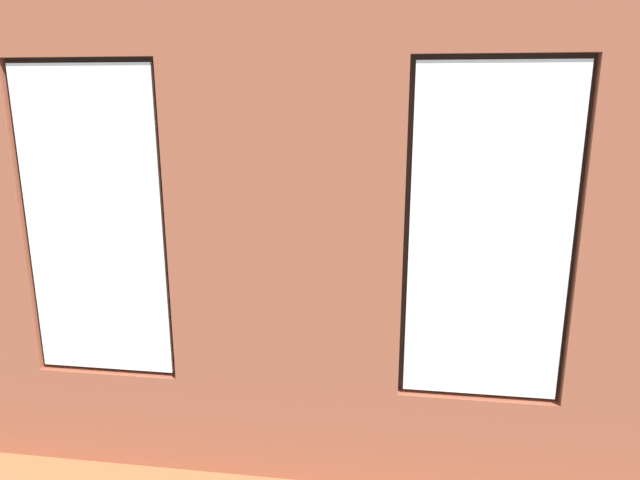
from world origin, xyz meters
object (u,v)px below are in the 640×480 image
remote_gray (264,280)px  tv_flatscreen (137,229)px  couch_by_window (295,377)px  media_console (140,273)px  table_plant_small (288,267)px  remote_silver (333,276)px  potted_plant_near_tv (149,261)px  potted_plant_foreground_right (204,224)px  candle_jar (307,279)px  potted_plant_beside_window_right (123,323)px  couch_left (547,310)px  cup_ceramic (300,275)px  papasan_chair (304,232)px  potted_plant_corner_near_left (517,225)px  coffee_table (300,284)px

remote_gray → tv_flatscreen: 1.91m
couch_by_window → media_console: bearing=-46.6°
table_plant_small → remote_silver: table_plant_small is taller
potted_plant_near_tv → remote_gray: bearing=-170.7°
table_plant_small → potted_plant_foreground_right: bearing=-50.8°
candle_jar → tv_flatscreen: bearing=-17.4°
potted_plant_beside_window_right → couch_by_window: bearing=-175.2°
couch_left → cup_ceramic: 2.54m
papasan_chair → potted_plant_foreground_right: potted_plant_foreground_right is taller
media_console → papasan_chair: papasan_chair is taller
media_console → potted_plant_corner_near_left: potted_plant_corner_near_left is taller
cup_ceramic → remote_gray: 0.40m
table_plant_small → potted_plant_near_tv: size_ratio=0.14×
cup_ceramic → potted_plant_corner_near_left: 3.46m
couch_by_window → papasan_chair: size_ratio=1.82×
couch_by_window → potted_plant_foreground_right: couch_by_window is taller
remote_gray → potted_plant_beside_window_right: potted_plant_beside_window_right is taller
potted_plant_near_tv → potted_plant_foreground_right: 2.48m
candle_jar → table_plant_small: table_plant_small is taller
media_console → potted_plant_corner_near_left: 5.08m
coffee_table → cup_ceramic: 0.10m
coffee_table → remote_gray: 0.40m
remote_gray → papasan_chair: 2.28m
candle_jar → papasan_chair: size_ratio=0.09×
table_plant_small → coffee_table: bearing=148.0°
remote_silver → potted_plant_near_tv: size_ratio=0.13×
cup_ceramic → remote_silver: size_ratio=0.53×
remote_silver → remote_gray: same height
couch_left → coffee_table: couch_left is taller
couch_by_window → table_plant_small: (0.46, -2.09, 0.20)m
potted_plant_beside_window_right → potted_plant_near_tv: size_ratio=1.09×
potted_plant_corner_near_left → papasan_chair: bearing=0.6°
remote_silver → potted_plant_foreground_right: size_ratio=0.21×
remote_gray → potted_plant_foreground_right: potted_plant_foreground_right is taller
couch_by_window → candle_jar: size_ratio=19.77×
remote_gray → media_console: (1.75, -0.69, -0.21)m
couch_by_window → potted_plant_beside_window_right: size_ratio=1.33×
remote_silver → potted_plant_foreground_right: 2.96m
couch_by_window → papasan_chair: bearing=-81.5°
remote_silver → remote_gray: (0.72, 0.26, 0.00)m
coffee_table → media_console: (2.13, -0.58, -0.15)m
media_console → potted_plant_foreground_right: (-0.30, -1.57, 0.27)m
remote_silver → media_console: (2.47, -0.44, -0.21)m
potted_plant_corner_near_left → potted_plant_near_tv: size_ratio=0.73×
table_plant_small → remote_silver: bearing=-175.5°
remote_silver → potted_plant_beside_window_right: 2.62m
table_plant_small → potted_plant_near_tv: (1.42, 0.41, 0.14)m
couch_left → coffee_table: size_ratio=1.55×
remote_gray → papasan_chair: papasan_chair is taller
tv_flatscreen → potted_plant_beside_window_right: 2.92m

